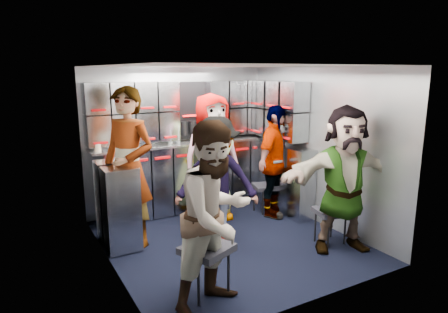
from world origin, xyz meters
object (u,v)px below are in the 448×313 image
jump_seat_near_right (331,213)px  attendant_arc_a (216,217)px  attendant_arc_d (274,162)px  jump_seat_center (206,189)px  attendant_standing (129,168)px  attendant_arc_b (217,181)px  jump_seat_near_left (207,251)px  jump_seat_mid_right (266,188)px  jump_seat_mid_left (210,208)px  attendant_arc_e (345,179)px  attendant_arc_c (212,157)px

jump_seat_near_right → attendant_arc_a: 1.93m
attendant_arc_d → attendant_arc_a: bearing=-172.1°
jump_seat_center → attendant_standing: attendant_standing is taller
attendant_arc_b → attendant_arc_d: bearing=46.6°
jump_seat_center → jump_seat_near_right: bearing=-62.2°
jump_seat_near_left → attendant_arc_b: size_ratio=0.35×
jump_seat_near_right → attendant_standing: (-2.10, 1.14, 0.57)m
jump_seat_mid_right → jump_seat_near_right: 1.29m
jump_seat_mid_left → jump_seat_center: bearing=66.5°
attendant_arc_a → attendant_arc_d: attendant_arc_a is taller
jump_seat_center → attendant_arc_a: (-0.96, -2.10, 0.45)m
jump_seat_near_left → attendant_arc_e: size_ratio=0.32×
jump_seat_near_left → attendant_standing: size_ratio=0.28×
jump_seat_mid_right → attendant_arc_b: 1.33m
attendant_standing → attendant_arc_a: (0.29, -1.62, -0.11)m
jump_seat_near_left → attendant_arc_d: (1.77, 1.40, 0.36)m
attendant_arc_a → attendant_standing: bearing=82.6°
jump_seat_center → attendant_arc_c: bearing=-90.0°
attendant_arc_d → jump_seat_near_left: bearing=-175.5°
jump_seat_mid_right → attendant_arc_d: size_ratio=0.27×
jump_seat_center → attendant_arc_a: 2.35m
attendant_arc_b → attendant_arc_c: 0.80m
jump_seat_near_left → attendant_arc_c: (0.96, 1.74, 0.45)m
jump_seat_mid_left → attendant_arc_e: (1.17, -1.07, 0.47)m
jump_seat_mid_left → attendant_arc_e: bearing=-42.4°
attendant_standing → attendant_arc_e: (2.10, -1.32, -0.10)m
jump_seat_mid_left → attendant_arc_c: attendant_arc_c is taller
attendant_arc_c → attendant_arc_e: attendant_arc_c is taller
jump_seat_mid_right → attendant_arc_a: bearing=-135.1°
jump_seat_mid_right → attendant_arc_c: (-0.81, 0.15, 0.51)m
attendant_standing → attendant_arc_e: 2.48m
attendant_arc_b → jump_seat_near_right: bearing=-4.0°
attendant_standing → attendant_arc_a: bearing=-24.8°
jump_seat_center → jump_seat_mid_right: jump_seat_center is taller
jump_seat_near_left → jump_seat_mid_right: 2.37m
attendant_arc_e → attendant_arc_c: bearing=140.0°
attendant_arc_b → attendant_arc_d: size_ratio=0.97×
jump_seat_near_left → attendant_arc_d: size_ratio=0.34×
jump_seat_center → attendant_arc_b: bearing=-109.3°
attendant_standing → jump_seat_near_left: bearing=-23.6°
attendant_arc_c → attendant_arc_e: (0.85, -1.62, -0.04)m
jump_seat_near_right → jump_seat_near_left: bearing=-170.7°
jump_seat_near_right → attendant_arc_c: size_ratio=0.25×
attendant_arc_b → attendant_arc_e: size_ratio=0.91×
jump_seat_near_left → jump_seat_center: (0.96, 1.92, -0.05)m
attendant_standing → attendant_arc_c: (1.25, 0.30, -0.06)m
attendant_arc_a → attendant_arc_c: (0.96, 1.92, 0.05)m
jump_seat_near_right → attendant_arc_b: bearing=148.8°
attendant_arc_b → jump_seat_mid_right: bearing=54.3°
jump_seat_mid_right → attendant_standing: (-2.05, -0.14, 0.58)m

